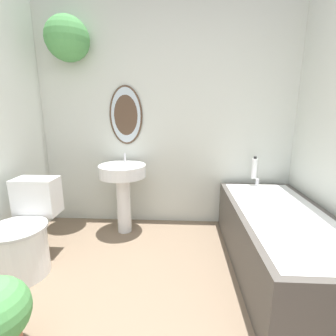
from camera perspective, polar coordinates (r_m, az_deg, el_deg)
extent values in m
cube|color=silver|center=(2.75, -0.42, 11.37)|extent=(2.89, 0.06, 2.40)
ellipsoid|color=#4C3828|center=(2.76, -9.84, 12.08)|extent=(0.36, 0.02, 0.63)
ellipsoid|color=silver|center=(2.76, -9.86, 12.08)|extent=(0.32, 0.01, 0.59)
cylinder|color=#9E6042|center=(2.93, -22.71, 28.04)|extent=(0.19, 0.19, 0.11)
sphere|color=#4C934C|center=(2.90, -22.52, 26.20)|extent=(0.43, 0.43, 0.43)
cylinder|color=white|center=(2.36, -31.41, -16.55)|extent=(0.42, 0.42, 0.39)
cylinder|color=silver|center=(2.27, -32.06, -11.94)|extent=(0.45, 0.45, 0.02)
cube|color=white|center=(2.46, -28.34, -5.82)|extent=(0.36, 0.21, 0.33)
cylinder|color=white|center=(2.69, -10.31, -8.37)|extent=(0.15, 0.15, 0.62)
cylinder|color=white|center=(2.57, -10.65, -0.65)|extent=(0.49, 0.49, 0.12)
cylinder|color=silver|center=(2.68, -10.09, 2.37)|extent=(0.02, 0.02, 0.10)
cube|color=#4C4742|center=(2.27, 24.91, -15.37)|extent=(0.75, 1.63, 0.50)
cube|color=white|center=(2.18, 25.51, -10.01)|extent=(0.65, 1.53, 0.04)
cylinder|color=silver|center=(2.79, 20.17, -3.20)|extent=(0.04, 0.04, 0.08)
cylinder|color=white|center=(2.77, 19.58, -0.12)|extent=(0.06, 0.06, 0.22)
cylinder|color=black|center=(2.75, 19.77, 2.31)|extent=(0.03, 0.03, 0.02)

